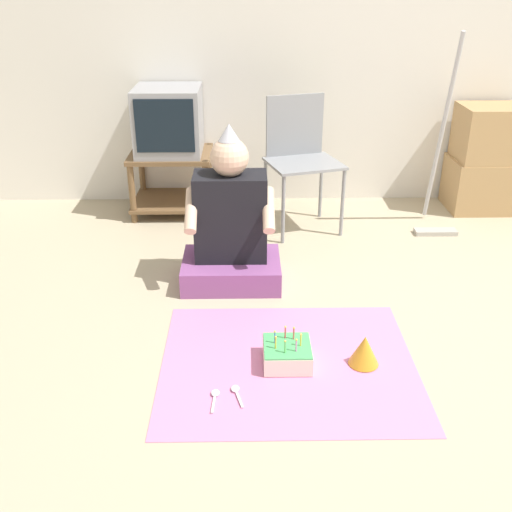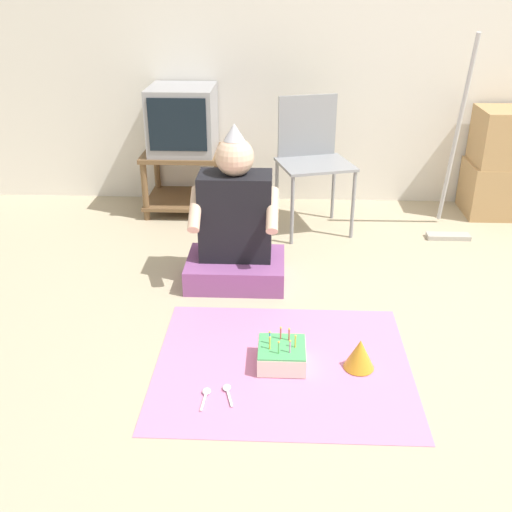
# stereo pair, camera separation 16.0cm
# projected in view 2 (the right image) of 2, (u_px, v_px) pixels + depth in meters

# --- Properties ---
(ground_plane) EXTENTS (16.00, 16.00, 0.00)m
(ground_plane) POSITION_uv_depth(u_px,v_px,m) (405.00, 378.00, 2.61)
(ground_plane) COLOR tan
(wall_back) EXTENTS (6.40, 0.06, 2.55)m
(wall_back) POSITION_uv_depth(u_px,v_px,m) (365.00, 24.00, 4.12)
(wall_back) COLOR white
(wall_back) RESTS_ON ground_plane
(tv_stand) EXTENTS (0.58, 0.50, 0.44)m
(tv_stand) POSITION_uv_depth(u_px,v_px,m) (186.00, 175.00, 4.35)
(tv_stand) COLOR brown
(tv_stand) RESTS_ON ground_plane
(tv) EXTENTS (0.45, 0.48, 0.45)m
(tv) POSITION_uv_depth(u_px,v_px,m) (183.00, 119.00, 4.18)
(tv) COLOR #99999E
(tv) RESTS_ON tv_stand
(folding_chair) EXTENTS (0.55, 0.51, 0.88)m
(folding_chair) POSITION_uv_depth(u_px,v_px,m) (312.00, 153.00, 3.95)
(folding_chair) COLOR gray
(folding_chair) RESTS_ON ground_plane
(cardboard_box_stack) EXTENTS (0.47, 0.40, 0.76)m
(cardboard_box_stack) POSITION_uv_depth(u_px,v_px,m) (503.00, 164.00, 4.24)
(cardboard_box_stack) COLOR tan
(cardboard_box_stack) RESTS_ON ground_plane
(dust_mop) EXTENTS (0.28, 0.35, 1.29)m
(dust_mop) POSITION_uv_depth(u_px,v_px,m) (453.00, 179.00, 3.88)
(dust_mop) COLOR #B2ADA3
(dust_mop) RESTS_ON ground_plane
(person_seated) EXTENTS (0.55, 0.41, 0.90)m
(person_seated) POSITION_uv_depth(u_px,v_px,m) (235.00, 229.00, 3.32)
(person_seated) COLOR #8C4C8C
(person_seated) RESTS_ON ground_plane
(party_cloth) EXTENTS (1.14, 0.98, 0.01)m
(party_cloth) POSITION_uv_depth(u_px,v_px,m) (283.00, 364.00, 2.69)
(party_cloth) COLOR pink
(party_cloth) RESTS_ON ground_plane
(birthday_cake) EXTENTS (0.21, 0.21, 0.16)m
(birthday_cake) POSITION_uv_depth(u_px,v_px,m) (282.00, 355.00, 2.67)
(birthday_cake) COLOR #F4E0C6
(birthday_cake) RESTS_ON party_cloth
(party_hat_blue) EXTENTS (0.14, 0.14, 0.14)m
(party_hat_blue) POSITION_uv_depth(u_px,v_px,m) (360.00, 354.00, 2.64)
(party_hat_blue) COLOR gold
(party_hat_blue) RESTS_ON party_cloth
(plastic_spoon_near) EXTENTS (0.05, 0.14, 0.01)m
(plastic_spoon_near) POSITION_uv_depth(u_px,v_px,m) (227.00, 390.00, 2.52)
(plastic_spoon_near) COLOR white
(plastic_spoon_near) RESTS_ON party_cloth
(plastic_spoon_far) EXTENTS (0.04, 0.15, 0.01)m
(plastic_spoon_far) POSITION_uv_depth(u_px,v_px,m) (206.00, 394.00, 2.49)
(plastic_spoon_far) COLOR white
(plastic_spoon_far) RESTS_ON party_cloth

